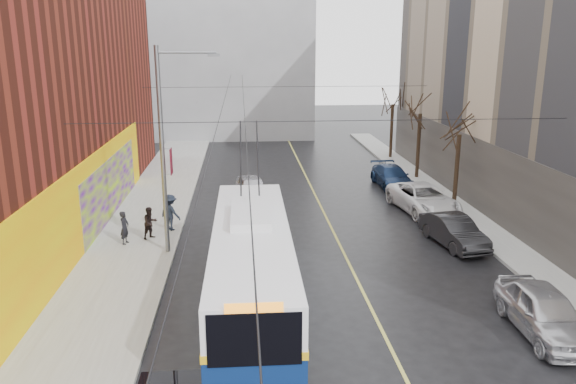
# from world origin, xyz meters

# --- Properties ---
(ground) EXTENTS (140.00, 140.00, 0.00)m
(ground) POSITION_xyz_m (0.00, 0.00, 0.00)
(ground) COLOR black
(ground) RESTS_ON ground
(sidewalk_left) EXTENTS (4.00, 60.00, 0.15)m
(sidewalk_left) POSITION_xyz_m (-8.00, 12.00, 0.07)
(sidewalk_left) COLOR gray
(sidewalk_left) RESTS_ON ground
(sidewalk_right) EXTENTS (2.00, 60.00, 0.15)m
(sidewalk_right) POSITION_xyz_m (9.00, 12.00, 0.07)
(sidewalk_right) COLOR gray
(sidewalk_right) RESTS_ON ground
(lane_line) EXTENTS (0.12, 50.00, 0.01)m
(lane_line) POSITION_xyz_m (1.50, 14.00, 0.00)
(lane_line) COLOR #BFB74C
(lane_line) RESTS_ON ground
(building_far) EXTENTS (20.50, 12.10, 18.00)m
(building_far) POSITION_xyz_m (-6.00, 44.99, 9.02)
(building_far) COLOR gray
(building_far) RESTS_ON ground
(streetlight_pole) EXTENTS (2.65, 0.60, 9.00)m
(streetlight_pole) POSITION_xyz_m (-6.14, 10.00, 4.85)
(streetlight_pole) COLOR slate
(streetlight_pole) RESTS_ON ground
(catenary_wires) EXTENTS (18.00, 60.00, 0.22)m
(catenary_wires) POSITION_xyz_m (-2.54, 14.77, 6.25)
(catenary_wires) COLOR black
(tree_near) EXTENTS (3.20, 3.20, 6.40)m
(tree_near) POSITION_xyz_m (9.00, 16.00, 4.98)
(tree_near) COLOR black
(tree_near) RESTS_ON ground
(tree_mid) EXTENTS (3.20, 3.20, 6.68)m
(tree_mid) POSITION_xyz_m (9.00, 23.00, 5.25)
(tree_mid) COLOR black
(tree_mid) RESTS_ON ground
(tree_far) EXTENTS (3.20, 3.20, 6.57)m
(tree_far) POSITION_xyz_m (9.00, 30.00, 5.14)
(tree_far) COLOR black
(tree_far) RESTS_ON ground
(pigeons_flying) EXTENTS (5.25, 1.58, 1.61)m
(pigeons_flying) POSITION_xyz_m (-2.21, 10.24, 7.26)
(pigeons_flying) COLOR slate
(trolleybus) EXTENTS (2.97, 12.35, 5.83)m
(trolleybus) POSITION_xyz_m (-2.68, 4.40, 1.62)
(trolleybus) COLOR #0A1E4D
(trolleybus) RESTS_ON ground
(parked_car_a) EXTENTS (1.94, 4.55, 1.53)m
(parked_car_a) POSITION_xyz_m (6.61, 1.92, 0.77)
(parked_car_a) COLOR silver
(parked_car_a) RESTS_ON ground
(parked_car_b) EXTENTS (2.14, 4.40, 1.39)m
(parked_car_b) POSITION_xyz_m (6.72, 10.06, 0.69)
(parked_car_b) COLOR #242426
(parked_car_b) RESTS_ON ground
(parked_car_c) EXTENTS (3.27, 5.76, 1.52)m
(parked_car_c) POSITION_xyz_m (7.00, 15.39, 0.76)
(parked_car_c) COLOR white
(parked_car_c) RESTS_ON ground
(parked_car_d) EXTENTS (2.14, 4.78, 1.36)m
(parked_car_d) POSITION_xyz_m (6.71, 20.96, 0.68)
(parked_car_d) COLOR navy
(parked_car_d) RESTS_ON ground
(following_car) EXTENTS (2.26, 4.48, 1.46)m
(following_car) POSITION_xyz_m (-2.40, 18.49, 0.73)
(following_car) COLOR silver
(following_car) RESTS_ON ground
(pedestrian_a) EXTENTS (0.50, 0.64, 1.54)m
(pedestrian_a) POSITION_xyz_m (-8.36, 11.14, 0.92)
(pedestrian_a) COLOR black
(pedestrian_a) RESTS_ON sidewalk_left
(pedestrian_b) EXTENTS (0.94, 0.93, 1.53)m
(pedestrian_b) POSITION_xyz_m (-7.30, 11.75, 0.92)
(pedestrian_b) COLOR black
(pedestrian_b) RESTS_ON sidewalk_left
(pedestrian_c) EXTENTS (1.33, 1.23, 1.80)m
(pedestrian_c) POSITION_xyz_m (-6.50, 12.94, 1.05)
(pedestrian_c) COLOR black
(pedestrian_c) RESTS_ON sidewalk_left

